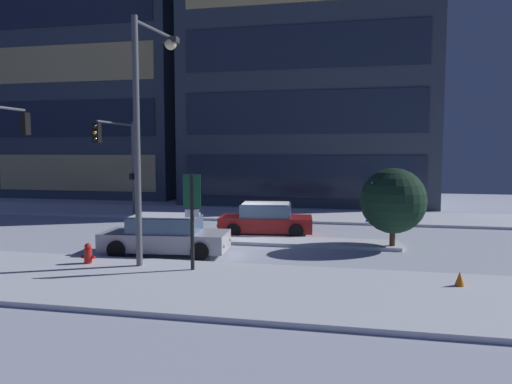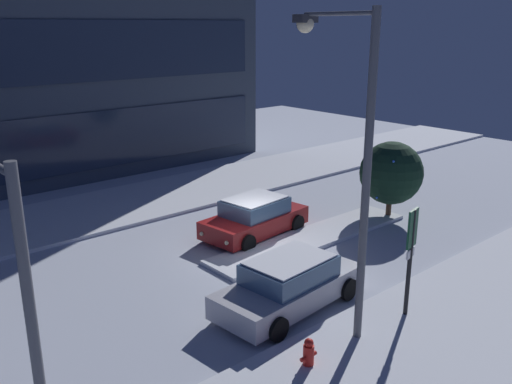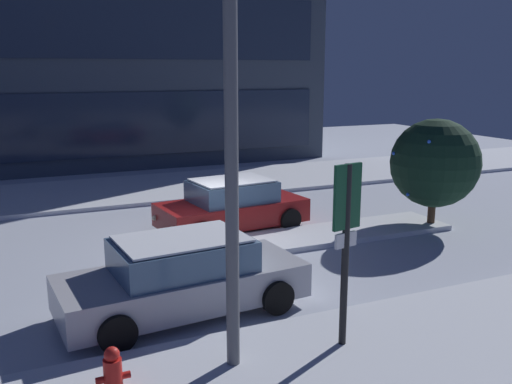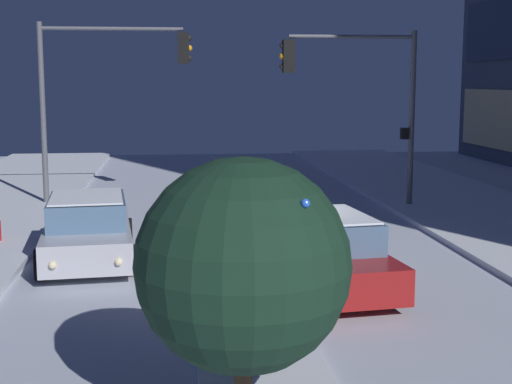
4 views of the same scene
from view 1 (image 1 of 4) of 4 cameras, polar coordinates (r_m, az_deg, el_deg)
name	(u,v)px [view 1 (image 1 of 4)]	position (r m, az deg, el deg)	size (l,w,h in m)	color
ground	(238,239)	(21.22, -2.13, -5.61)	(52.00, 52.00, 0.00)	silver
curb_strip_near	(174,284)	(14.11, -9.75, -10.76)	(52.00, 5.20, 0.14)	silver
curb_strip_far	(269,215)	(28.58, 1.56, -2.75)	(52.00, 5.20, 0.14)	silver
median_strip	(289,241)	(20.23, 4.03, -5.93)	(9.00, 1.80, 0.14)	silver
office_tower_secondary	(101,72)	(45.15, -18.11, 13.48)	(15.39, 8.80, 21.62)	#424C5B
car_near	(166,236)	(18.23, -10.78, -5.15)	(4.86, 2.41, 1.49)	#B7B7C1
car_far	(266,220)	(22.03, 1.19, -3.34)	(4.48, 2.49, 1.49)	maroon
traffic_light_corner_far_left	(119,151)	(27.57, -16.09, 4.69)	(0.32, 4.33, 5.60)	#565960
street_lamp_arched	(148,110)	(16.39, -12.86, 9.57)	(0.63, 2.67, 8.11)	#565960
fire_hydrant	(88,256)	(16.94, -19.46, -7.21)	(0.48, 0.26, 0.82)	red
parking_info_sign	(192,210)	(15.00, -7.67, -2.19)	(0.55, 0.17, 3.15)	black
decorated_tree_median	(393,201)	(19.44, 16.11, -1.02)	(2.58, 2.58, 3.22)	#473323
construction_cone	(460,281)	(14.55, 23.19, -9.77)	(0.36, 0.36, 0.55)	orange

